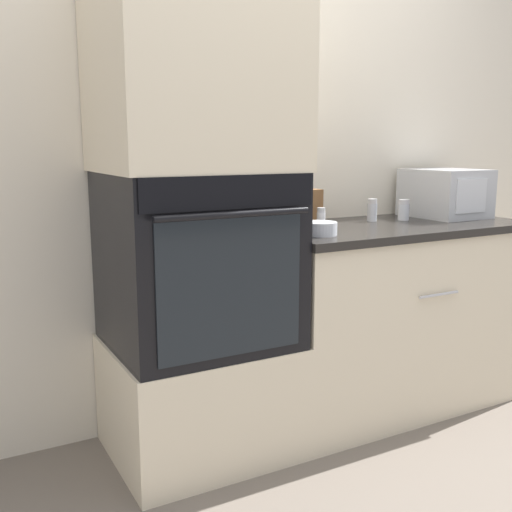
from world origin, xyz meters
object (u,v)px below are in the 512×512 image
at_px(bowl, 320,229).
at_px(microwave, 445,193).
at_px(condiment_jar_back, 277,218).
at_px(wall_oven, 198,259).
at_px(condiment_jar_far, 321,219).
at_px(condiment_jar_mid, 404,210).
at_px(knife_block, 302,207).
at_px(condiment_jar_near, 372,210).

bearing_deg(bowl, microwave, 13.27).
bearing_deg(microwave, condiment_jar_back, 179.94).
xyz_separation_m(wall_oven, condiment_jar_far, (0.59, 0.01, 0.12)).
relative_size(condiment_jar_mid, condiment_jar_far, 1.07).
distance_m(bowl, condiment_jar_mid, 0.67).
bearing_deg(bowl, condiment_jar_mid, 18.08).
bearing_deg(knife_block, bowl, -108.64).
bearing_deg(condiment_jar_mid, wall_oven, -176.04).
bearing_deg(microwave, knife_block, 175.74).
xyz_separation_m(condiment_jar_near, condiment_jar_far, (-0.37, -0.10, -0.01)).
xyz_separation_m(condiment_jar_near, condiment_jar_back, (-0.55, -0.03, -0.00)).
distance_m(knife_block, condiment_jar_back, 0.18).
bearing_deg(wall_oven, bowl, -14.92).
bearing_deg(condiment_jar_near, bowl, -152.31).
bearing_deg(microwave, condiment_jar_mid, -178.22).
bearing_deg(condiment_jar_far, wall_oven, -178.55).
bearing_deg(condiment_jar_back, condiment_jar_far, -21.95).
height_order(wall_oven, knife_block, wall_oven).
relative_size(bowl, condiment_jar_back, 1.31).
xyz_separation_m(condiment_jar_mid, condiment_jar_far, (-0.53, -0.06, -0.00)).
distance_m(knife_block, condiment_jar_mid, 0.55).
bearing_deg(condiment_jar_far, condiment_jar_back, 158.05).
xyz_separation_m(microwave, knife_block, (-0.82, 0.06, -0.04)).
relative_size(condiment_jar_far, condiment_jar_back, 0.88).
bearing_deg(condiment_jar_near, condiment_jar_back, -176.71).
relative_size(knife_block, condiment_jar_far, 2.26).
height_order(knife_block, condiment_jar_far, knife_block).
xyz_separation_m(bowl, condiment_jar_near, (0.47, 0.25, 0.03)).
relative_size(wall_oven, condiment_jar_far, 7.25).
height_order(wall_oven, condiment_jar_back, wall_oven).
xyz_separation_m(wall_oven, knife_block, (0.58, 0.15, 0.16)).
bearing_deg(knife_block, condiment_jar_near, -4.30).
xyz_separation_m(knife_block, condiment_jar_back, (-0.17, -0.06, -0.03)).
relative_size(condiment_jar_near, condiment_jar_mid, 1.07).
height_order(microwave, condiment_jar_near, microwave).
height_order(knife_block, condiment_jar_near, knife_block).
distance_m(wall_oven, condiment_jar_mid, 1.13).
distance_m(wall_oven, condiment_jar_back, 0.44).
height_order(knife_block, condiment_jar_mid, knife_block).
bearing_deg(condiment_jar_near, condiment_jar_mid, -14.35).
bearing_deg(microwave, wall_oven, -176.47).
relative_size(wall_oven, knife_block, 3.21).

